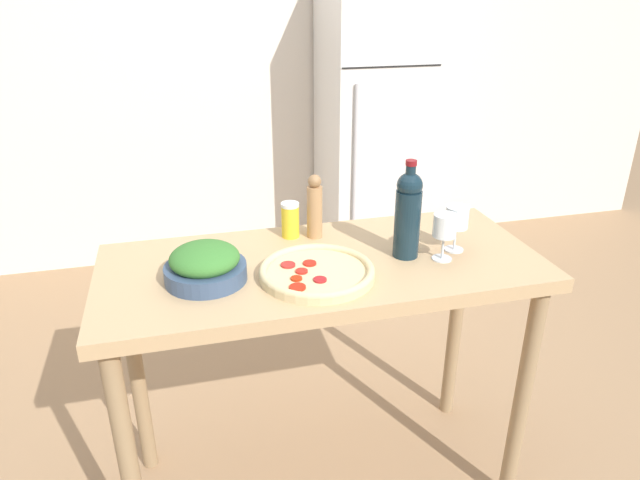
{
  "coord_description": "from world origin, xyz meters",
  "views": [
    {
      "loc": [
        -0.41,
        -1.58,
        1.75
      ],
      "look_at": [
        0.0,
        0.03,
        1.0
      ],
      "focal_mm": 32.0,
      "sensor_mm": 36.0,
      "label": 1
    }
  ],
  "objects_px": {
    "refrigerator": "(371,126)",
    "homemade_pizza": "(317,272)",
    "wine_glass_far": "(457,220)",
    "wine_glass_near": "(445,228)",
    "salad_bowl": "(205,265)",
    "wine_bottle": "(408,213)",
    "pepper_mill": "(315,208)",
    "salt_canister": "(290,220)"
  },
  "relations": [
    {
      "from": "wine_glass_far",
      "to": "pepper_mill",
      "type": "relative_size",
      "value": 0.68
    },
    {
      "from": "wine_bottle",
      "to": "salt_canister",
      "type": "height_order",
      "value": "wine_bottle"
    },
    {
      "from": "wine_glass_near",
      "to": "salt_canister",
      "type": "distance_m",
      "value": 0.53
    },
    {
      "from": "wine_glass_near",
      "to": "wine_bottle",
      "type": "bearing_deg",
      "value": 152.32
    },
    {
      "from": "wine_glass_far",
      "to": "homemade_pizza",
      "type": "height_order",
      "value": "wine_glass_far"
    },
    {
      "from": "refrigerator",
      "to": "salad_bowl",
      "type": "xyz_separation_m",
      "value": [
        -1.17,
        -1.87,
        0.07
      ]
    },
    {
      "from": "salad_bowl",
      "to": "homemade_pizza",
      "type": "xyz_separation_m",
      "value": [
        0.32,
        -0.06,
        -0.04
      ]
    },
    {
      "from": "wine_glass_far",
      "to": "salt_canister",
      "type": "xyz_separation_m",
      "value": [
        -0.5,
        0.24,
        -0.05
      ]
    },
    {
      "from": "refrigerator",
      "to": "wine_glass_far",
      "type": "bearing_deg",
      "value": -100.86
    },
    {
      "from": "pepper_mill",
      "to": "salad_bowl",
      "type": "bearing_deg",
      "value": -149.07
    },
    {
      "from": "wine_bottle",
      "to": "pepper_mill",
      "type": "distance_m",
      "value": 0.34
    },
    {
      "from": "wine_bottle",
      "to": "salad_bowl",
      "type": "xyz_separation_m",
      "value": [
        -0.64,
        -0.01,
        -0.1
      ]
    },
    {
      "from": "salad_bowl",
      "to": "homemade_pizza",
      "type": "relative_size",
      "value": 0.7
    },
    {
      "from": "pepper_mill",
      "to": "homemade_pizza",
      "type": "relative_size",
      "value": 0.65
    },
    {
      "from": "wine_glass_near",
      "to": "salad_bowl",
      "type": "xyz_separation_m",
      "value": [
        -0.74,
        0.04,
        -0.06
      ]
    },
    {
      "from": "salad_bowl",
      "to": "homemade_pizza",
      "type": "bearing_deg",
      "value": -10.22
    },
    {
      "from": "wine_glass_near",
      "to": "pepper_mill",
      "type": "distance_m",
      "value": 0.45
    },
    {
      "from": "pepper_mill",
      "to": "homemade_pizza",
      "type": "bearing_deg",
      "value": -102.79
    },
    {
      "from": "salad_bowl",
      "to": "wine_bottle",
      "type": "bearing_deg",
      "value": 1.13
    },
    {
      "from": "wine_glass_near",
      "to": "salad_bowl",
      "type": "height_order",
      "value": "wine_glass_near"
    },
    {
      "from": "refrigerator",
      "to": "homemade_pizza",
      "type": "relative_size",
      "value": 5.28
    },
    {
      "from": "homemade_pizza",
      "to": "wine_glass_near",
      "type": "bearing_deg",
      "value": 2.25
    },
    {
      "from": "refrigerator",
      "to": "homemade_pizza",
      "type": "distance_m",
      "value": 2.11
    },
    {
      "from": "wine_bottle",
      "to": "salt_canister",
      "type": "bearing_deg",
      "value": 143.59
    },
    {
      "from": "refrigerator",
      "to": "homemade_pizza",
      "type": "xyz_separation_m",
      "value": [
        -0.84,
        -1.93,
        0.04
      ]
    },
    {
      "from": "pepper_mill",
      "to": "salt_canister",
      "type": "bearing_deg",
      "value": 165.1
    },
    {
      "from": "homemade_pizza",
      "to": "refrigerator",
      "type": "bearing_deg",
      "value": 66.36
    },
    {
      "from": "refrigerator",
      "to": "wine_bottle",
      "type": "xyz_separation_m",
      "value": [
        -0.53,
        -1.86,
        0.17
      ]
    },
    {
      "from": "wine_glass_far",
      "to": "salad_bowl",
      "type": "bearing_deg",
      "value": -179.2
    },
    {
      "from": "wine_bottle",
      "to": "wine_glass_far",
      "type": "distance_m",
      "value": 0.18
    },
    {
      "from": "pepper_mill",
      "to": "wine_glass_far",
      "type": "bearing_deg",
      "value": -27.9
    },
    {
      "from": "homemade_pizza",
      "to": "salt_canister",
      "type": "relative_size",
      "value": 2.81
    },
    {
      "from": "refrigerator",
      "to": "wine_glass_far",
      "type": "relative_size",
      "value": 12.03
    },
    {
      "from": "wine_bottle",
      "to": "wine_glass_far",
      "type": "relative_size",
      "value": 2.09
    },
    {
      "from": "wine_bottle",
      "to": "homemade_pizza",
      "type": "relative_size",
      "value": 0.92
    },
    {
      "from": "refrigerator",
      "to": "salad_bowl",
      "type": "bearing_deg",
      "value": -122.0
    },
    {
      "from": "wine_glass_far",
      "to": "homemade_pizza",
      "type": "xyz_separation_m",
      "value": [
        -0.49,
        -0.07,
        -0.09
      ]
    },
    {
      "from": "wine_bottle",
      "to": "wine_glass_near",
      "type": "height_order",
      "value": "wine_bottle"
    },
    {
      "from": "wine_bottle",
      "to": "wine_glass_far",
      "type": "bearing_deg",
      "value": -0.44
    },
    {
      "from": "pepper_mill",
      "to": "salt_canister",
      "type": "relative_size",
      "value": 1.82
    },
    {
      "from": "wine_bottle",
      "to": "pepper_mill",
      "type": "relative_size",
      "value": 1.42
    },
    {
      "from": "refrigerator",
      "to": "wine_glass_far",
      "type": "height_order",
      "value": "refrigerator"
    }
  ]
}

